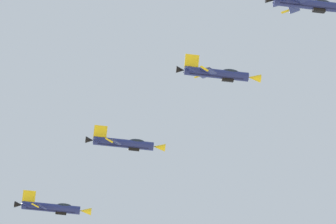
{
  "coord_description": "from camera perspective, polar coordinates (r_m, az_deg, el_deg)",
  "views": [
    {
      "loc": [
        -5.54,
        1.36,
        1.48
      ],
      "look_at": [
        22.69,
        66.27,
        126.45
      ],
      "focal_mm": 80.15,
      "sensor_mm": 36.0,
      "label": 1
    }
  ],
  "objects": [
    {
      "name": "fighter_jet_left_wing",
      "position": [
        139.86,
        3.82,
        2.91
      ],
      "size": [
        15.66,
        7.38,
        8.26
      ],
      "rotation": [
        0.0,
        0.95,
        4.42
      ],
      "color": "navy"
    },
    {
      "name": "fighter_jet_left_outer",
      "position": [
        158.52,
        -8.78,
        -7.22
      ],
      "size": [
        15.66,
        7.69,
        7.75
      ],
      "rotation": [
        0.0,
        0.86,
        4.42
      ],
      "color": "navy"
    },
    {
      "name": "fighter_jet_lead",
      "position": [
        137.47,
        10.66,
        8.06
      ],
      "size": [
        15.66,
        7.74,
        7.66
      ],
      "rotation": [
        0.0,
        0.85,
        4.42
      ],
      "color": "navy"
    },
    {
      "name": "fighter_jet_right_wing",
      "position": [
        149.37,
        -3.3,
        -2.42
      ],
      "size": [
        15.66,
        7.48,
        8.1
      ],
      "rotation": [
        0.0,
        0.92,
        4.42
      ],
      "color": "navy"
    }
  ]
}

